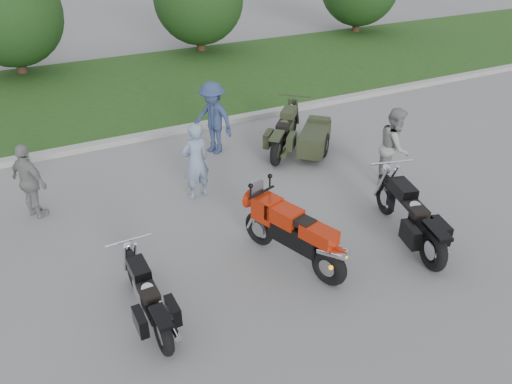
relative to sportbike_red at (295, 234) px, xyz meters
name	(u,v)px	position (x,y,z in m)	size (l,w,h in m)	color
ground	(271,253)	(-0.21, 0.45, -0.64)	(80.00, 80.00, 0.00)	gray
curb	(166,132)	(-0.21, 6.45, -0.56)	(60.00, 0.30, 0.15)	#A6A39C
grass_strip	(128,89)	(-0.21, 10.60, -0.57)	(60.00, 8.00, 0.14)	#395D20
tree_mid_left	(9,14)	(-3.21, 13.95, 1.56)	(3.60, 3.60, 4.00)	#3F2B1C
sportbike_red	(295,234)	(0.00, 0.00, 0.00)	(0.93, 2.21, 1.08)	black
cruiser_left	(149,299)	(-2.65, -0.21, -0.22)	(0.36, 2.13, 0.82)	black
cruiser_right	(412,218)	(2.26, -0.40, -0.13)	(0.81, 2.53, 0.99)	black
cruiser_sidecar	(302,137)	(2.46, 3.76, -0.18)	(2.15, 2.32, 0.98)	black
person_stripe	(195,161)	(-0.66, 2.95, 0.21)	(0.62, 0.41, 1.70)	#7D90AA
person_grey	(394,146)	(3.48, 1.58, 0.25)	(0.86, 0.67, 1.77)	#979792
person_denim	(213,118)	(0.53, 4.86, 0.28)	(1.19, 0.68, 1.84)	navy
person_back	(30,182)	(-3.85, 3.71, 0.15)	(0.92, 0.38, 1.58)	gray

